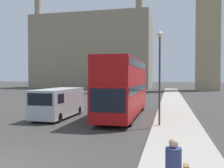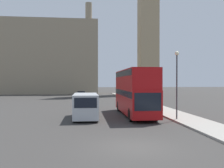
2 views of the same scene
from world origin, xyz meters
The scene contains 6 objects.
ground_plane centered at (0.00, 0.00, 0.00)m, with size 300.00×300.00×0.00m, color #383533.
building_block_distant centered at (-16.01, 63.22, 10.43)m, with size 33.79×15.07×25.36m.
red_double_decker_bus centered at (2.43, 12.16, 2.56)m, with size 2.53×11.02×4.61m.
white_van centered at (-2.53, 10.36, 1.23)m, with size 2.20×5.79×2.29m.
street_lamp centered at (5.44, 8.31, 4.03)m, with size 0.36×0.36×5.95m.
parked_sedan centered at (-3.43, 40.43, 0.66)m, with size 1.72×4.40×1.46m.
Camera 2 is at (-2.52, -12.80, 3.41)m, focal length 40.00 mm.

